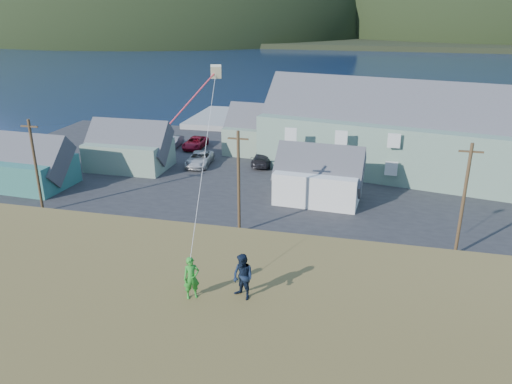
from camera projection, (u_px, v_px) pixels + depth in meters
The scene contains 16 objects.
ground at pixel (251, 243), 38.18m from camera, with size 900.00×900.00×0.00m, color #0A1638.
grass_strip at pixel (245, 255), 36.34m from camera, with size 110.00×8.00×0.10m, color #4C3D19.
waterfront_lot at pixel (290, 174), 53.61m from camera, with size 72.00×36.00×0.12m, color #28282B.
wharf at pixel (277, 121), 75.70m from camera, with size 26.00×14.00×0.90m, color gray.
far_shore at pixel (370, 29), 337.79m from camera, with size 900.00×320.00×2.00m, color black.
far_hills at pixel (431, 32), 283.60m from camera, with size 760.00×265.00×143.00m.
lodge at pixel (423, 134), 51.47m from camera, with size 35.14×15.87×11.94m.
shed_teal at pixel (28, 164), 48.96m from camera, with size 8.52×6.21×6.48m.
shed_palegreen_near at pixel (129, 147), 54.51m from camera, with size 9.00×5.67×6.52m.
shed_white at pixel (319, 176), 45.56m from camera, with size 8.26×5.77×6.34m.
shed_palegreen_far at pixel (271, 132), 59.87m from camera, with size 11.25×7.06×7.23m.
utility_poles at pixel (233, 183), 38.43m from camera, with size 34.36×0.24×8.35m.
parked_cars at pixel (224, 152), 58.78m from camera, with size 24.69×13.28×1.58m.
kite_flyer_green at pixel (191, 278), 17.83m from camera, with size 0.58×0.38×1.60m, color #268C26.
kite_flyer_navy at pixel (243, 277), 17.77m from camera, with size 0.84×0.65×1.73m, color black.
kite_rig at pixel (212, 78), 21.34m from camera, with size 1.11×3.45×8.53m.
Camera 1 is at (8.41, -33.27, 17.19)m, focal length 35.00 mm.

